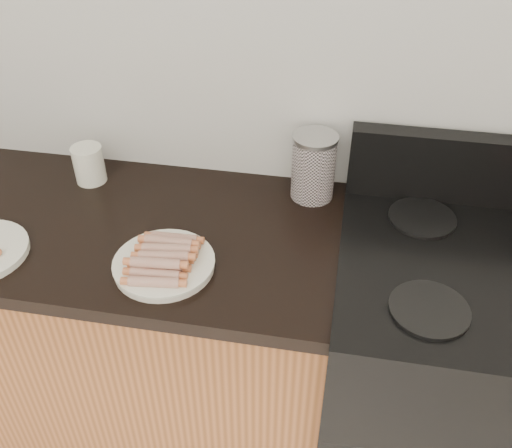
% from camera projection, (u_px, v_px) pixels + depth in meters
% --- Properties ---
extents(wall_back, '(4.00, 0.04, 2.60)m').
position_uv_depth(wall_back, '(208.00, 41.00, 1.50)').
color(wall_back, silver).
rests_on(wall_back, ground).
extents(stove, '(0.76, 0.65, 0.91)m').
position_uv_depth(stove, '(456.00, 384.00, 1.66)').
color(stove, black).
rests_on(stove, floor).
extents(stove_panel, '(0.76, 0.06, 0.20)m').
position_uv_depth(stove_panel, '(491.00, 172.00, 1.54)').
color(stove_panel, black).
rests_on(stove_panel, stove).
extents(burner_near_left, '(0.18, 0.18, 0.01)m').
position_uv_depth(burner_near_left, '(429.00, 309.00, 1.27)').
color(burner_near_left, black).
rests_on(burner_near_left, stove).
extents(burner_far_left, '(0.18, 0.18, 0.01)m').
position_uv_depth(burner_far_left, '(422.00, 218.00, 1.53)').
color(burner_far_left, black).
rests_on(burner_far_left, stove).
extents(main_plate, '(0.27, 0.27, 0.02)m').
position_uv_depth(main_plate, '(164.00, 265.00, 1.39)').
color(main_plate, silver).
rests_on(main_plate, counter_slab).
extents(hotdog_pile, '(0.12, 0.20, 0.05)m').
position_uv_depth(hotdog_pile, '(163.00, 256.00, 1.37)').
color(hotdog_pile, maroon).
rests_on(hotdog_pile, main_plate).
extents(canister, '(0.12, 0.12, 0.19)m').
position_uv_depth(canister, '(313.00, 166.00, 1.58)').
color(canister, white).
rests_on(canister, counter_slab).
extents(mug, '(0.12, 0.12, 0.11)m').
position_uv_depth(mug, '(89.00, 164.00, 1.67)').
color(mug, white).
rests_on(mug, counter_slab).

